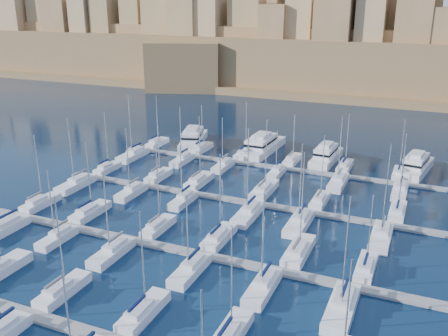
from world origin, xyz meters
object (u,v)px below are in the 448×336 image
at_px(sailboat_4, 229,335).
at_px(motor_yacht_c, 326,155).
at_px(sailboat_2, 63,290).
at_px(motor_yacht_d, 416,166).
at_px(motor_yacht_b, 262,145).
at_px(motor_yacht_a, 193,138).

distance_m(sailboat_4, motor_yacht_c, 69.37).
bearing_deg(sailboat_2, motor_yacht_c, 73.93).
distance_m(sailboat_2, motor_yacht_d, 80.43).
xyz_separation_m(motor_yacht_b, motor_yacht_c, (16.78, -2.11, 0.00)).
bearing_deg(motor_yacht_c, sailboat_2, -106.07).
xyz_separation_m(sailboat_2, motor_yacht_c, (19.98, 69.38, 0.98)).
distance_m(motor_yacht_b, motor_yacht_d, 36.91).
relative_size(sailboat_2, motor_yacht_a, 0.79).
bearing_deg(sailboat_4, motor_yacht_b, 106.12).
xyz_separation_m(sailboat_4, motor_yacht_b, (-20.62, 71.37, 0.98)).
bearing_deg(sailboat_2, motor_yacht_a, 102.70).
relative_size(motor_yacht_a, motor_yacht_b, 0.93).
height_order(motor_yacht_c, motor_yacht_d, same).
bearing_deg(motor_yacht_b, sailboat_2, -92.57).
bearing_deg(motor_yacht_b, motor_yacht_a, -177.24).
height_order(sailboat_4, motor_yacht_a, sailboat_4).
xyz_separation_m(motor_yacht_c, motor_yacht_d, (20.09, 0.35, 0.00)).
relative_size(motor_yacht_c, motor_yacht_d, 0.94).
bearing_deg(motor_yacht_a, motor_yacht_c, -1.90).
bearing_deg(sailboat_4, sailboat_2, -179.70).
bearing_deg(motor_yacht_c, motor_yacht_d, 0.99).
distance_m(motor_yacht_b, motor_yacht_c, 16.91).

